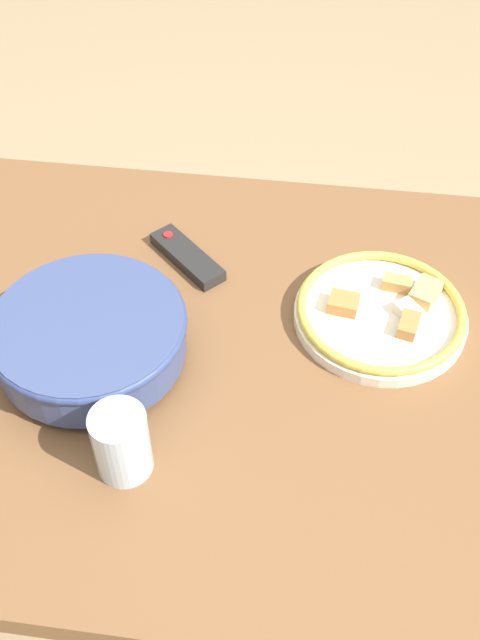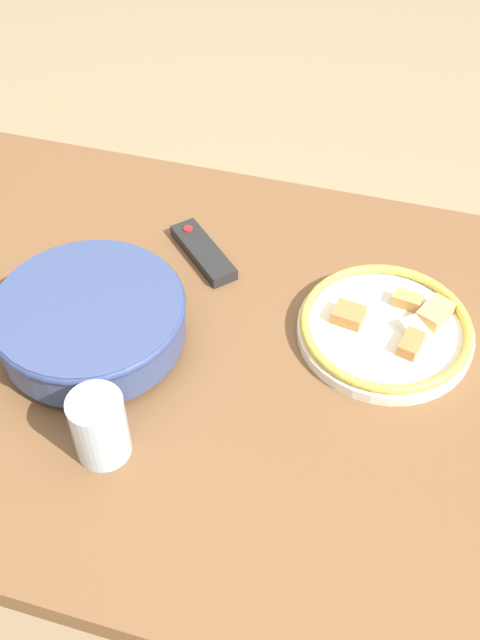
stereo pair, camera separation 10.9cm
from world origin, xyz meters
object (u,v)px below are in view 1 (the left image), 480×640
Objects in this scene: noodle_bowl at (90,336)px; food_plate at (381,313)px; tv_remote at (187,257)px; drinking_glass at (121,443)px.

food_plate is at bearing 17.66° from noodle_bowl.
tv_remote is (-0.32, 0.09, -0.01)m from food_plate.
drinking_glass reaches higher than tv_remote.
drinking_glass is at bearing -62.67° from noodle_bowl.
food_plate is 0.44m from drinking_glass.
tv_remote is 1.36× the size of drinking_glass.
noodle_bowl is at bearing -159.92° from tv_remote.
noodle_bowl is 1.98× the size of tv_remote.
noodle_bowl is 1.07× the size of food_plate.
drinking_glass is (-0.32, -0.30, 0.04)m from food_plate.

